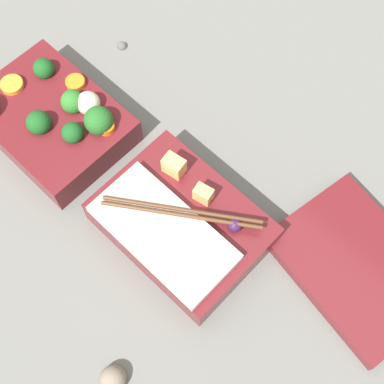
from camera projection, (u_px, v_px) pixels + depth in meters
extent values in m
plane|color=slate|center=(123.00, 185.00, 0.71)|extent=(3.00, 3.00, 0.00)
cube|color=maroon|center=(52.00, 121.00, 0.72)|extent=(0.20, 0.15, 0.04)
sphere|color=#19511E|center=(39.00, 123.00, 0.69)|extent=(0.03, 0.03, 0.03)
sphere|color=#19511E|center=(72.00, 133.00, 0.68)|extent=(0.03, 0.03, 0.03)
sphere|color=#2D7028|center=(73.00, 102.00, 0.70)|extent=(0.03, 0.03, 0.03)
sphere|color=#19511E|center=(44.00, 69.00, 0.72)|extent=(0.03, 0.03, 0.03)
sphere|color=#236023|center=(99.00, 121.00, 0.69)|extent=(0.04, 0.04, 0.04)
cylinder|color=orange|center=(12.00, 85.00, 0.72)|extent=(0.04, 0.04, 0.01)
cylinder|color=orange|center=(106.00, 127.00, 0.69)|extent=(0.03, 0.03, 0.01)
cylinder|color=orange|center=(75.00, 83.00, 0.72)|extent=(0.03, 0.03, 0.01)
sphere|color=beige|center=(88.00, 103.00, 0.70)|extent=(0.03, 0.03, 0.03)
cube|color=maroon|center=(182.00, 224.00, 0.66)|extent=(0.20, 0.15, 0.04)
cube|color=silver|center=(163.00, 233.00, 0.63)|extent=(0.18, 0.09, 0.01)
cube|color=#EAB266|center=(174.00, 166.00, 0.66)|extent=(0.03, 0.02, 0.03)
cube|color=#EAB266|center=(203.00, 194.00, 0.64)|extent=(0.02, 0.02, 0.02)
sphere|color=#381942|center=(235.00, 225.00, 0.63)|extent=(0.02, 0.02, 0.02)
cylinder|color=#56331E|center=(181.00, 215.00, 0.63)|extent=(0.16, 0.11, 0.01)
cylinder|color=#56331E|center=(182.00, 210.00, 0.63)|extent=(0.16, 0.11, 0.01)
cube|color=maroon|center=(357.00, 266.00, 0.65)|extent=(0.22, 0.18, 0.02)
sphere|color=#595651|center=(122.00, 45.00, 0.80)|extent=(0.02, 0.02, 0.02)
sphere|color=#7A6B5B|center=(113.00, 379.00, 0.60)|extent=(0.03, 0.03, 0.03)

